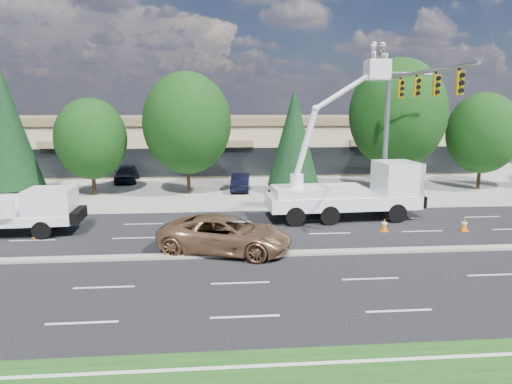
{
  "coord_description": "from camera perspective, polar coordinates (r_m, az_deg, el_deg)",
  "views": [
    {
      "loc": [
        -0.78,
        -19.36,
        6.52
      ],
      "look_at": [
        1.07,
        2.5,
        2.4
      ],
      "focal_mm": 32.0,
      "sensor_mm": 36.0,
      "label": 1
    }
  ],
  "objects": [
    {
      "name": "ground",
      "position": [
        20.44,
        -2.42,
        -7.97
      ],
      "size": [
        140.0,
        140.0,
        0.0
      ],
      "primitive_type": "plane",
      "color": "black",
      "rests_on": "ground"
    },
    {
      "name": "concrete_apron",
      "position": [
        39.9,
        -3.65,
        1.21
      ],
      "size": [
        140.0,
        22.0,
        0.01
      ],
      "primitive_type": "cube",
      "color": "gray",
      "rests_on": "ground"
    },
    {
      "name": "road_median",
      "position": [
        20.42,
        -2.42,
        -7.81
      ],
      "size": [
        120.0,
        0.55,
        0.12
      ],
      "primitive_type": "cube",
      "color": "gray",
      "rests_on": "ground"
    },
    {
      "name": "strip_mall",
      "position": [
        49.47,
        -3.94,
        6.33
      ],
      "size": [
        50.4,
        15.4,
        5.5
      ],
      "color": "#C5B087",
      "rests_on": "ground"
    },
    {
      "name": "tree_front_b",
      "position": [
        37.6,
        -28.95,
        7.17
      ],
      "size": [
        4.83,
        4.83,
        9.52
      ],
      "color": "#332114",
      "rests_on": "ground"
    },
    {
      "name": "tree_front_c",
      "position": [
        35.65,
        -19.93,
        6.26
      ],
      "size": [
        5.17,
        5.17,
        7.17
      ],
      "color": "#332114",
      "rests_on": "ground"
    },
    {
      "name": "tree_front_d",
      "position": [
        34.45,
        -8.62,
        8.51
      ],
      "size": [
        6.54,
        6.54,
        9.08
      ],
      "color": "#332114",
      "rests_on": "ground"
    },
    {
      "name": "tree_front_e",
      "position": [
        34.92,
        4.74,
        6.8
      ],
      "size": [
        3.98,
        3.98,
        7.85
      ],
      "color": "#332114",
      "rests_on": "ground"
    },
    {
      "name": "tree_front_f",
      "position": [
        37.02,
        17.25,
        9.29
      ],
      "size": [
        7.34,
        7.34,
        10.18
      ],
      "color": "#332114",
      "rests_on": "ground"
    },
    {
      "name": "tree_front_g",
      "position": [
        40.2,
        26.49,
        6.6
      ],
      "size": [
        5.5,
        5.5,
        7.64
      ],
      "color": "#332114",
      "rests_on": "ground"
    },
    {
      "name": "tree_back_a",
      "position": [
        63.77,
        -20.7,
        7.86
      ],
      "size": [
        3.96,
        3.96,
        7.81
      ],
      "color": "#332114",
      "rests_on": "ground"
    },
    {
      "name": "tree_back_b",
      "position": [
        61.45,
        -7.95,
        9.87
      ],
      "size": [
        5.49,
        5.49,
        10.83
      ],
      "color": "#332114",
      "rests_on": "ground"
    },
    {
      "name": "tree_back_c",
      "position": [
        62.34,
        5.19,
        8.48
      ],
      "size": [
        4.0,
        4.0,
        7.88
      ],
      "color": "#332114",
      "rests_on": "ground"
    },
    {
      "name": "tree_back_d",
      "position": [
        65.45,
        15.77,
        9.82
      ],
      "size": [
        5.71,
        5.71,
        11.26
      ],
      "color": "#332114",
      "rests_on": "ground"
    },
    {
      "name": "signal_mast",
      "position": [
        28.53,
        17.67,
        9.21
      ],
      "size": [
        2.76,
        10.16,
        9.0
      ],
      "color": "gray",
      "rests_on": "ground"
    },
    {
      "name": "utility_pickup",
      "position": [
        26.36,
        -27.29,
        -2.7
      ],
      "size": [
        6.3,
        2.68,
        2.38
      ],
      "rotation": [
        0.0,
        0.0,
        0.04
      ],
      "color": "white",
      "rests_on": "ground"
    },
    {
      "name": "bucket_truck",
      "position": [
        27.15,
        12.18,
        1.04
      ],
      "size": [
        8.89,
        3.25,
        10.05
      ],
      "rotation": [
        0.0,
        0.0,
        0.06
      ],
      "color": "white",
      "rests_on": "ground"
    },
    {
      "name": "traffic_cone_a",
      "position": [
        25.54,
        -25.77,
        -4.45
      ],
      "size": [
        0.4,
        0.4,
        0.7
      ],
      "color": "orange",
      "rests_on": "ground"
    },
    {
      "name": "traffic_cone_b",
      "position": [
        24.06,
        -7.76,
        -4.35
      ],
      "size": [
        0.4,
        0.4,
        0.7
      ],
      "color": "orange",
      "rests_on": "ground"
    },
    {
      "name": "traffic_cone_c",
      "position": [
        23.51,
        -2.45,
        -4.61
      ],
      "size": [
        0.4,
        0.4,
        0.7
      ],
      "color": "orange",
      "rests_on": "ground"
    },
    {
      "name": "traffic_cone_d",
      "position": [
        25.17,
        15.74,
        -3.99
      ],
      "size": [
        0.4,
        0.4,
        0.7
      ],
      "color": "orange",
      "rests_on": "ground"
    },
    {
      "name": "traffic_cone_e",
      "position": [
        26.71,
        24.59,
        -3.73
      ],
      "size": [
        0.4,
        0.4,
        0.7
      ],
      "color": "orange",
      "rests_on": "ground"
    },
    {
      "name": "minivan",
      "position": [
        20.75,
        -3.84,
        -5.3
      ],
      "size": [
        6.51,
        4.39,
        1.66
      ],
      "primitive_type": "imported",
      "rotation": [
        0.0,
        0.0,
        1.27
      ],
      "color": "#9C6D4B",
      "rests_on": "ground"
    },
    {
      "name": "parked_car_west",
      "position": [
        41.54,
        -15.87,
        2.27
      ],
      "size": [
        2.18,
        4.67,
        1.55
      ],
      "primitive_type": "imported",
      "rotation": [
        0.0,
        0.0,
        0.08
      ],
      "color": "black",
      "rests_on": "ground"
    },
    {
      "name": "parked_car_east",
      "position": [
        35.88,
        -1.97,
        1.23
      ],
      "size": [
        1.77,
        4.13,
        1.32
      ],
      "primitive_type": "imported",
      "rotation": [
        0.0,
        0.0,
        -0.09
      ],
      "color": "black",
      "rests_on": "ground"
    }
  ]
}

